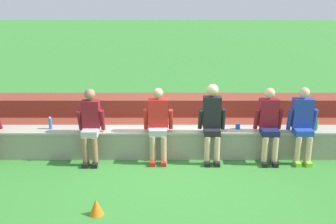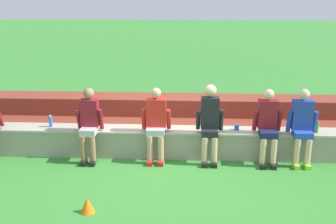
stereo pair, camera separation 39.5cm
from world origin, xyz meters
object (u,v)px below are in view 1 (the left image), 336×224
at_px(water_bottle_center_gap, 49,123).
at_px(water_bottle_mid_right, 314,125).
at_px(person_center, 157,123).
at_px(person_left_of_center, 89,124).
at_px(plastic_cup_middle, 236,126).
at_px(person_right_of_center, 210,121).
at_px(person_far_right, 267,123).
at_px(sports_cone, 95,207).
at_px(person_rightmost_edge, 301,122).

distance_m(water_bottle_center_gap, water_bottle_mid_right, 5.14).
bearing_deg(water_bottle_center_gap, water_bottle_mid_right, -0.76).
bearing_deg(person_center, person_left_of_center, -177.57).
xyz_separation_m(water_bottle_center_gap, plastic_cup_middle, (3.64, 0.01, -0.06)).
distance_m(water_bottle_mid_right, plastic_cup_middle, 1.50).
height_order(person_right_of_center, person_far_right, person_right_of_center).
bearing_deg(person_left_of_center, plastic_cup_middle, 5.85).
height_order(person_left_of_center, person_right_of_center, person_right_of_center).
bearing_deg(person_right_of_center, sports_cone, -134.47).
height_order(person_center, person_far_right, person_center).
distance_m(person_left_of_center, plastic_cup_middle, 2.82).
bearing_deg(person_right_of_center, person_far_right, 1.49).
bearing_deg(person_center, sports_cone, -113.96).
xyz_separation_m(person_far_right, plastic_cup_middle, (-0.54, 0.24, -0.15)).
xyz_separation_m(plastic_cup_middle, sports_cone, (-2.40, -2.16, -0.49)).
bearing_deg(person_center, water_bottle_center_gap, 173.81).
relative_size(person_center, plastic_cup_middle, 13.84).
xyz_separation_m(person_right_of_center, person_rightmost_edge, (1.70, 0.01, -0.04)).
bearing_deg(water_bottle_mid_right, person_left_of_center, -177.16).
relative_size(person_center, person_right_of_center, 0.94).
xyz_separation_m(person_left_of_center, plastic_cup_middle, (2.80, 0.29, -0.14)).
height_order(water_bottle_center_gap, plastic_cup_middle, water_bottle_center_gap).
bearing_deg(sports_cone, plastic_cup_middle, 42.03).
bearing_deg(water_bottle_mid_right, person_rightmost_edge, -151.47).
bearing_deg(plastic_cup_middle, water_bottle_mid_right, -2.83).
distance_m(person_left_of_center, person_right_of_center, 2.27).
distance_m(person_left_of_center, person_center, 1.26).
distance_m(plastic_cup_middle, sports_cone, 3.27).
bearing_deg(person_left_of_center, sports_cone, -77.92).
distance_m(person_right_of_center, water_bottle_mid_right, 2.04).
xyz_separation_m(person_center, plastic_cup_middle, (1.54, 0.23, -0.15)).
bearing_deg(sports_cone, water_bottle_mid_right, 28.22).
distance_m(person_rightmost_edge, water_bottle_center_gap, 4.82).
xyz_separation_m(water_bottle_mid_right, sports_cone, (-3.90, -2.09, -0.54)).
relative_size(person_right_of_center, person_far_right, 1.06).
bearing_deg(sports_cone, person_far_right, 33.26).
bearing_deg(sports_cone, water_bottle_center_gap, 119.92).
bearing_deg(sports_cone, person_left_of_center, 102.08).
bearing_deg(person_center, water_bottle_mid_right, 3.01).
relative_size(person_center, water_bottle_mid_right, 6.30).
bearing_deg(water_bottle_mid_right, person_center, -176.99).
distance_m(water_bottle_center_gap, sports_cone, 2.55).
height_order(person_right_of_center, plastic_cup_middle, person_right_of_center).
height_order(person_left_of_center, person_rightmost_edge, person_rightmost_edge).
xyz_separation_m(person_far_right, person_rightmost_edge, (0.63, -0.02, 0.02)).
height_order(person_center, person_right_of_center, person_right_of_center).
bearing_deg(person_right_of_center, person_rightmost_edge, 0.37).
xyz_separation_m(person_center, sports_cone, (-0.86, -1.93, -0.64)).
distance_m(person_far_right, water_bottle_center_gap, 4.19).
relative_size(person_left_of_center, plastic_cup_middle, 13.80).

